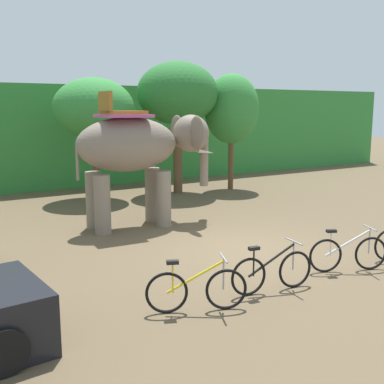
{
  "coord_description": "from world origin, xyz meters",
  "views": [
    {
      "loc": [
        -6.75,
        -8.84,
        3.35
      ],
      "look_at": [
        -0.77,
        1.0,
        1.3
      ],
      "focal_mm": 44.41,
      "sensor_mm": 36.0,
      "label": 1
    }
  ],
  "objects_px": {
    "bike_yellow": "(196,289)",
    "bike_black": "(272,271)",
    "tree_center_left": "(177,94)",
    "bike_white": "(348,253)",
    "tree_center": "(232,109)",
    "elephant": "(139,149)",
    "tree_center_right": "(94,109)"
  },
  "relations": [
    {
      "from": "elephant",
      "to": "bike_yellow",
      "type": "bearing_deg",
      "value": -106.36
    },
    {
      "from": "elephant",
      "to": "bike_black",
      "type": "bearing_deg",
      "value": -90.59
    },
    {
      "from": "bike_yellow",
      "to": "tree_center_right",
      "type": "bearing_deg",
      "value": 78.71
    },
    {
      "from": "bike_black",
      "to": "bike_white",
      "type": "bearing_deg",
      "value": 0.99
    },
    {
      "from": "tree_center_left",
      "to": "bike_black",
      "type": "distance_m",
      "value": 11.17
    },
    {
      "from": "bike_yellow",
      "to": "tree_center_left",
      "type": "bearing_deg",
      "value": 61.93
    },
    {
      "from": "tree_center_left",
      "to": "tree_center",
      "type": "relative_size",
      "value": 1.09
    },
    {
      "from": "elephant",
      "to": "tree_center_right",
      "type": "bearing_deg",
      "value": 85.37
    },
    {
      "from": "tree_center_left",
      "to": "bike_white",
      "type": "relative_size",
      "value": 3.19
    },
    {
      "from": "tree_center",
      "to": "bike_yellow",
      "type": "xyz_separation_m",
      "value": [
        -7.61,
        -9.56,
        -2.9
      ]
    },
    {
      "from": "tree_center_left",
      "to": "elephant",
      "type": "bearing_deg",
      "value": -131.0
    },
    {
      "from": "tree_center",
      "to": "bike_white",
      "type": "height_order",
      "value": "tree_center"
    },
    {
      "from": "tree_center_right",
      "to": "bike_yellow",
      "type": "distance_m",
      "value": 11.02
    },
    {
      "from": "tree_center_right",
      "to": "bike_white",
      "type": "relative_size",
      "value": 2.76
    },
    {
      "from": "tree_center",
      "to": "bike_white",
      "type": "relative_size",
      "value": 2.94
    },
    {
      "from": "tree_center_left",
      "to": "bike_white",
      "type": "bearing_deg",
      "value": -99.12
    },
    {
      "from": "bike_white",
      "to": "bike_black",
      "type": "bearing_deg",
      "value": -179.01
    },
    {
      "from": "tree_center",
      "to": "elephant",
      "type": "xyz_separation_m",
      "value": [
        -5.9,
        -3.74,
        -1.08
      ]
    },
    {
      "from": "elephant",
      "to": "tree_center_left",
      "type": "bearing_deg",
      "value": 49.0
    },
    {
      "from": "tree_center_left",
      "to": "bike_white",
      "type": "height_order",
      "value": "tree_center_left"
    },
    {
      "from": "tree_center",
      "to": "tree_center_right",
      "type": "bearing_deg",
      "value": 171.16
    },
    {
      "from": "tree_center",
      "to": "bike_white",
      "type": "xyz_separation_m",
      "value": [
        -3.88,
        -9.5,
        -2.9
      ]
    },
    {
      "from": "bike_yellow",
      "to": "bike_white",
      "type": "distance_m",
      "value": 3.73
    },
    {
      "from": "tree_center_left",
      "to": "bike_yellow",
      "type": "distance_m",
      "value": 11.83
    },
    {
      "from": "bike_black",
      "to": "bike_white",
      "type": "height_order",
      "value": "same"
    },
    {
      "from": "tree_center",
      "to": "bike_black",
      "type": "height_order",
      "value": "tree_center"
    },
    {
      "from": "tree_center_right",
      "to": "elephant",
      "type": "relative_size",
      "value": 1.06
    },
    {
      "from": "bike_white",
      "to": "bike_yellow",
      "type": "bearing_deg",
      "value": -179.16
    },
    {
      "from": "bike_white",
      "to": "elephant",
      "type": "bearing_deg",
      "value": 109.32
    },
    {
      "from": "tree_center_right",
      "to": "bike_black",
      "type": "relative_size",
      "value": 2.6
    },
    {
      "from": "bike_black",
      "to": "elephant",
      "type": "bearing_deg",
      "value": 89.41
    },
    {
      "from": "bike_yellow",
      "to": "bike_black",
      "type": "xyz_separation_m",
      "value": [
        1.65,
        0.02,
        0.0
      ]
    }
  ]
}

